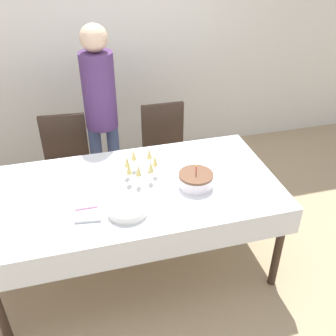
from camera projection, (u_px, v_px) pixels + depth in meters
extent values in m
plane|color=tan|center=(138.00, 263.00, 3.21)|extent=(12.00, 12.00, 0.00)
cube|color=silver|center=(96.00, 38.00, 3.95)|extent=(8.00, 0.05, 2.70)
cube|color=white|center=(133.00, 189.00, 2.80)|extent=(2.04, 1.04, 0.03)
cube|color=white|center=(134.00, 199.00, 2.85)|extent=(2.07, 1.07, 0.21)
cylinder|color=#38281E|center=(278.00, 248.00, 2.85)|extent=(0.06, 0.06, 0.74)
cylinder|color=#38281E|center=(8.00, 213.00, 3.17)|extent=(0.06, 0.06, 0.74)
cylinder|color=#38281E|center=(229.00, 178.00, 3.59)|extent=(0.06, 0.06, 0.74)
cube|color=#38281E|center=(68.00, 177.00, 3.50)|extent=(0.45, 0.45, 0.04)
cube|color=#38281E|center=(65.00, 140.00, 3.51)|extent=(0.40, 0.07, 0.50)
cylinder|color=#38281E|center=(92.00, 207.00, 3.50)|extent=(0.04, 0.04, 0.41)
cylinder|color=#38281E|center=(50.00, 212.00, 3.45)|extent=(0.04, 0.04, 0.41)
cylinder|color=#38281E|center=(91.00, 184.00, 3.80)|extent=(0.04, 0.04, 0.41)
cylinder|color=#38281E|center=(53.00, 188.00, 3.75)|extent=(0.04, 0.04, 0.41)
cube|color=#38281E|center=(168.00, 163.00, 3.70)|extent=(0.43, 0.43, 0.04)
cube|color=#38281E|center=(163.00, 128.00, 3.71)|extent=(0.40, 0.04, 0.50)
cylinder|color=#38281E|center=(191.00, 190.00, 3.71)|extent=(0.04, 0.04, 0.41)
cylinder|color=#38281E|center=(154.00, 196.00, 3.64)|extent=(0.04, 0.04, 0.41)
cylinder|color=#38281E|center=(180.00, 170.00, 4.01)|extent=(0.04, 0.04, 0.41)
cylinder|color=#38281E|center=(146.00, 175.00, 3.93)|extent=(0.04, 0.04, 0.41)
cylinder|color=white|center=(196.00, 181.00, 2.78)|extent=(0.24, 0.24, 0.08)
cylinder|color=brown|center=(196.00, 175.00, 2.76)|extent=(0.25, 0.25, 0.02)
cylinder|color=#E53F3F|center=(196.00, 170.00, 2.73)|extent=(0.01, 0.01, 0.06)
sphere|color=#F9CC4C|center=(196.00, 166.00, 2.71)|extent=(0.01, 0.01, 0.01)
cylinder|color=silver|center=(141.00, 178.00, 2.88)|extent=(0.36, 0.36, 0.01)
cylinder|color=silver|center=(155.00, 175.00, 2.90)|extent=(0.05, 0.05, 0.00)
cylinder|color=silver|center=(155.00, 170.00, 2.88)|extent=(0.01, 0.01, 0.08)
cone|color=#E0CC72|center=(155.00, 160.00, 2.83)|extent=(0.04, 0.04, 0.08)
cylinder|color=silver|center=(150.00, 168.00, 2.98)|extent=(0.05, 0.05, 0.00)
cylinder|color=silver|center=(149.00, 163.00, 2.96)|extent=(0.01, 0.01, 0.08)
cone|color=#E0CC72|center=(149.00, 153.00, 2.91)|extent=(0.04, 0.04, 0.08)
cylinder|color=silver|center=(134.00, 169.00, 2.97)|extent=(0.05, 0.05, 0.00)
cylinder|color=silver|center=(134.00, 164.00, 2.95)|extent=(0.01, 0.01, 0.08)
cone|color=#E0CC72|center=(134.00, 155.00, 2.90)|extent=(0.04, 0.04, 0.08)
cylinder|color=silver|center=(128.00, 176.00, 2.89)|extent=(0.05, 0.05, 0.00)
cylinder|color=silver|center=(128.00, 171.00, 2.86)|extent=(0.01, 0.01, 0.08)
cone|color=#E0CC72|center=(127.00, 162.00, 2.82)|extent=(0.04, 0.04, 0.08)
cylinder|color=silver|center=(130.00, 183.00, 2.81)|extent=(0.05, 0.05, 0.00)
cylinder|color=silver|center=(129.00, 178.00, 2.79)|extent=(0.01, 0.01, 0.08)
cone|color=#E0CC72|center=(129.00, 168.00, 2.74)|extent=(0.04, 0.04, 0.08)
cylinder|color=silver|center=(139.00, 185.00, 2.79)|extent=(0.05, 0.05, 0.00)
cylinder|color=silver|center=(139.00, 180.00, 2.77)|extent=(0.01, 0.01, 0.08)
cone|color=#E0CC72|center=(138.00, 170.00, 2.72)|extent=(0.04, 0.04, 0.08)
cylinder|color=silver|center=(151.00, 182.00, 2.83)|extent=(0.05, 0.05, 0.00)
cylinder|color=silver|center=(151.00, 177.00, 2.81)|extent=(0.01, 0.01, 0.08)
cone|color=#E0CC72|center=(151.00, 167.00, 2.76)|extent=(0.04, 0.04, 0.08)
cylinder|color=silver|center=(128.00, 212.00, 2.55)|extent=(0.26, 0.26, 0.01)
cylinder|color=silver|center=(128.00, 211.00, 2.55)|extent=(0.26, 0.26, 0.01)
cylinder|color=silver|center=(128.00, 210.00, 2.54)|extent=(0.26, 0.26, 0.01)
cylinder|color=silver|center=(128.00, 210.00, 2.54)|extent=(0.26, 0.26, 0.01)
cylinder|color=silver|center=(128.00, 209.00, 2.54)|extent=(0.26, 0.26, 0.01)
cylinder|color=silver|center=(128.00, 208.00, 2.53)|extent=(0.26, 0.26, 0.01)
cylinder|color=silver|center=(127.00, 207.00, 2.53)|extent=(0.26, 0.26, 0.01)
cylinder|color=silver|center=(127.00, 206.00, 2.53)|extent=(0.26, 0.26, 0.01)
cube|color=silver|center=(210.00, 205.00, 2.62)|extent=(0.30, 0.06, 0.00)
cube|color=silver|center=(88.00, 219.00, 2.49)|extent=(0.18, 0.08, 0.02)
cube|color=pink|center=(85.00, 202.00, 2.64)|extent=(0.15, 0.15, 0.01)
cylinder|color=#3F4C72|center=(98.00, 166.00, 3.69)|extent=(0.11, 0.11, 0.82)
cylinder|color=#3F4C72|center=(115.00, 164.00, 3.72)|extent=(0.11, 0.11, 0.82)
cylinder|color=#4C2D60|center=(99.00, 91.00, 3.30)|extent=(0.28, 0.28, 0.65)
sphere|color=#D8B293|center=(94.00, 38.00, 3.06)|extent=(0.22, 0.22, 0.22)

